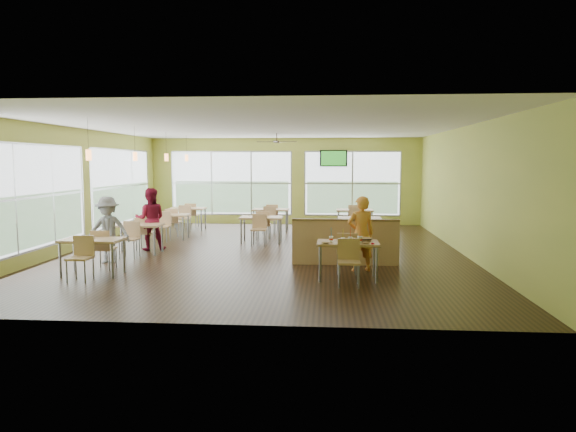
{
  "coord_description": "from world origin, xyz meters",
  "views": [
    {
      "loc": [
        1.59,
        -13.02,
        2.31
      ],
      "look_at": [
        0.62,
        -0.51,
        0.99
      ],
      "focal_mm": 32.0,
      "sensor_mm": 36.0,
      "label": 1
    }
  ],
  "objects_px": {
    "main_table": "(348,248)",
    "half_wall_divider": "(345,242)",
    "food_basket": "(366,239)",
    "man_plaid": "(361,234)"
  },
  "relations": [
    {
      "from": "main_table",
      "to": "half_wall_divider",
      "type": "distance_m",
      "value": 1.45
    },
    {
      "from": "half_wall_divider",
      "to": "food_basket",
      "type": "height_order",
      "value": "half_wall_divider"
    },
    {
      "from": "half_wall_divider",
      "to": "food_basket",
      "type": "bearing_deg",
      "value": -74.87
    },
    {
      "from": "main_table",
      "to": "food_basket",
      "type": "bearing_deg",
      "value": 21.3
    },
    {
      "from": "food_basket",
      "to": "main_table",
      "type": "bearing_deg",
      "value": -158.7
    },
    {
      "from": "food_basket",
      "to": "man_plaid",
      "type": "bearing_deg",
      "value": 94.35
    },
    {
      "from": "man_plaid",
      "to": "main_table",
      "type": "bearing_deg",
      "value": 57.0
    },
    {
      "from": "main_table",
      "to": "half_wall_divider",
      "type": "xyz_separation_m",
      "value": [
        0.0,
        1.45,
        -0.11
      ]
    },
    {
      "from": "main_table",
      "to": "man_plaid",
      "type": "xyz_separation_m",
      "value": [
        0.3,
        0.82,
        0.17
      ]
    },
    {
      "from": "half_wall_divider",
      "to": "man_plaid",
      "type": "xyz_separation_m",
      "value": [
        0.3,
        -0.63,
        0.28
      ]
    }
  ]
}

